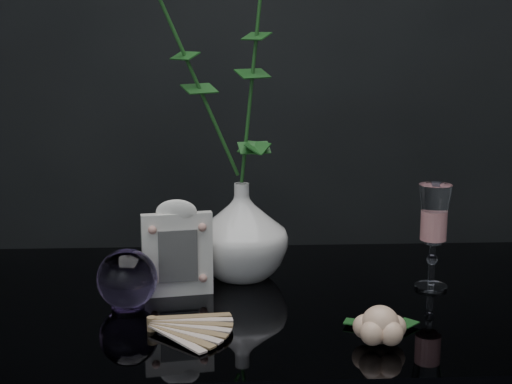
{
  "coord_description": "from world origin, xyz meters",
  "views": [
    {
      "loc": [
        -0.07,
        -1.09,
        1.17
      ],
      "look_at": [
        -0.01,
        0.08,
        0.92
      ],
      "focal_mm": 55.0,
      "sensor_mm": 36.0,
      "label": 1
    }
  ],
  "objects_px": {
    "paperweight": "(127,279)",
    "loose_rose": "(380,325)",
    "vase": "(242,231)",
    "picture_frame": "(177,248)",
    "wine_glass": "(433,237)"
  },
  "relations": [
    {
      "from": "paperweight",
      "to": "loose_rose",
      "type": "bearing_deg",
      "value": -23.82
    },
    {
      "from": "vase",
      "to": "picture_frame",
      "type": "height_order",
      "value": "vase"
    },
    {
      "from": "vase",
      "to": "picture_frame",
      "type": "xyz_separation_m",
      "value": [
        -0.1,
        -0.08,
        -0.0
      ]
    },
    {
      "from": "vase",
      "to": "loose_rose",
      "type": "height_order",
      "value": "vase"
    },
    {
      "from": "wine_glass",
      "to": "loose_rose",
      "type": "relative_size",
      "value": 1.09
    },
    {
      "from": "wine_glass",
      "to": "picture_frame",
      "type": "xyz_separation_m",
      "value": [
        -0.4,
        -0.01,
        -0.01
      ]
    },
    {
      "from": "vase",
      "to": "wine_glass",
      "type": "height_order",
      "value": "wine_glass"
    },
    {
      "from": "picture_frame",
      "to": "loose_rose",
      "type": "relative_size",
      "value": 0.98
    },
    {
      "from": "loose_rose",
      "to": "picture_frame",
      "type": "bearing_deg",
      "value": 129.76
    },
    {
      "from": "loose_rose",
      "to": "wine_glass",
      "type": "bearing_deg",
      "value": 46.56
    },
    {
      "from": "wine_glass",
      "to": "paperweight",
      "type": "xyz_separation_m",
      "value": [
        -0.47,
        -0.07,
        -0.04
      ]
    },
    {
      "from": "vase",
      "to": "paperweight",
      "type": "distance_m",
      "value": 0.22
    },
    {
      "from": "vase",
      "to": "wine_glass",
      "type": "bearing_deg",
      "value": -13.08
    },
    {
      "from": "wine_glass",
      "to": "paperweight",
      "type": "height_order",
      "value": "wine_glass"
    },
    {
      "from": "picture_frame",
      "to": "paperweight",
      "type": "distance_m",
      "value": 0.1
    }
  ]
}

